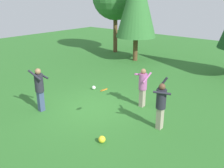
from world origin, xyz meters
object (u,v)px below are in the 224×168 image
Objects in this scene: person_catcher at (39,86)px; tree_left at (137,0)px; ball_white at (94,88)px; person_bystander at (143,85)px; frisbee at (104,90)px; ball_yellow at (102,139)px; person_thrower at (161,102)px.

tree_left is at bearing 84.27° from person_catcher.
tree_left is (-1.83, 6.12, 4.00)m from ball_white.
person_bystander is 5.76× the size of frisbee.
ball_white is at bearing 137.37° from ball_yellow.
person_catcher is 7.69× the size of ball_yellow.
person_catcher is 2.80m from frisbee.
frisbee reaches higher than ball_yellow.
frisbee is at bearing -39.59° from ball_white.
person_thrower is 4.69m from ball_white.
frisbee is at bearing -0.00° from person_bystander.
person_thrower is 1.12× the size of person_bystander.
person_catcher is 0.27× the size of tree_left.
person_thrower is at bearing 64.85° from ball_yellow.
frisbee is at bearing 128.61° from ball_yellow.
ball_yellow is at bearing 15.75° from person_bystander.
person_catcher reaches higher than person_bystander.
person_catcher is at bearing 177.80° from ball_yellow.
ball_yellow is 11.48m from tree_left.
frisbee is at bearing -61.42° from tree_left.
person_bystander is at bearing 84.57° from frisbee.
frisbee is 1.24× the size of ball_yellow.
person_catcher reaches higher than frisbee.
person_catcher is 3.57m from ball_yellow.
person_thrower is at bearing 5.51° from person_catcher.
person_catcher is 1.08× the size of person_bystander.
ball_yellow is (-0.93, -1.97, -0.88)m from person_thrower.
person_thrower is 0.28× the size of tree_left.
person_bystander is at bearing 28.75° from person_catcher.
person_thrower is at bearing 30.70° from frisbee.
person_bystander is at bearing 100.31° from ball_yellow.
ball_white is (-3.50, 3.23, -0.02)m from ball_yellow.
frisbee is 0.04× the size of tree_left.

